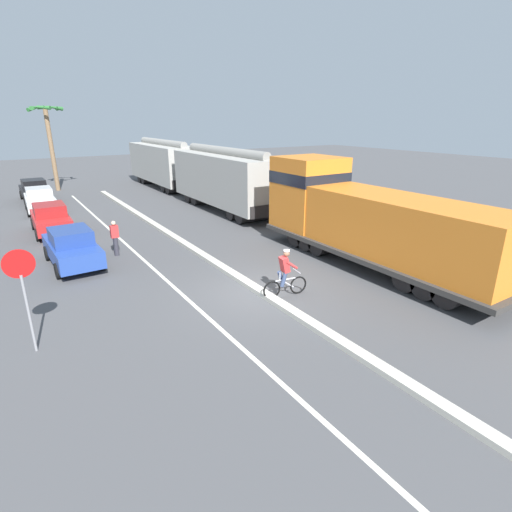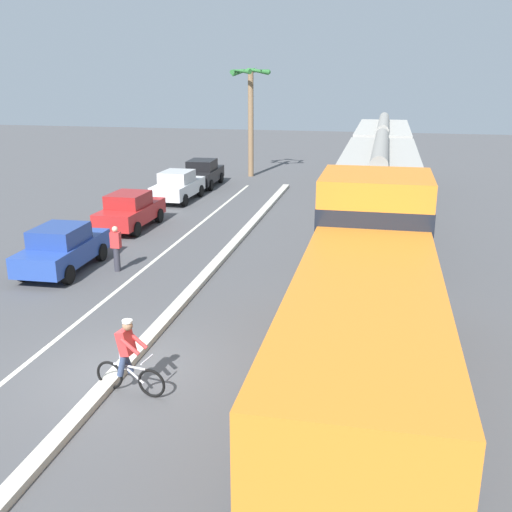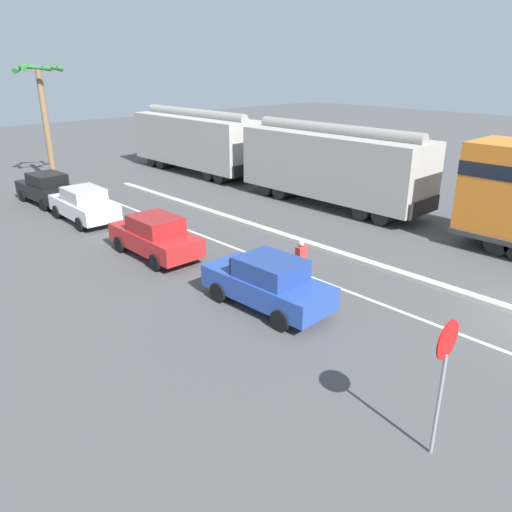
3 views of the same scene
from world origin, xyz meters
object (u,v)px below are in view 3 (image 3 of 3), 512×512
(pedestrian_by_cars, at_px, (301,263))
(parked_car_black, at_px, (47,188))
(parked_car_blue, at_px, (268,282))
(palm_tree_near, at_px, (41,95))
(hopper_car_middle, at_px, (195,141))
(stop_sign, at_px, (444,363))
(hopper_car_lead, at_px, (333,166))
(parked_car_white, at_px, (84,204))
(parked_car_red, at_px, (155,236))

(pedestrian_by_cars, bearing_deg, parked_car_black, 96.37)
(parked_car_blue, xyz_separation_m, palm_tree_near, (2.11, 20.76, 4.44))
(hopper_car_middle, height_order, stop_sign, hopper_car_middle)
(hopper_car_lead, height_order, parked_car_white, hopper_car_lead)
(parked_car_blue, xyz_separation_m, parked_car_red, (-0.09, 6.04, 0.00))
(hopper_car_middle, xyz_separation_m, palm_tree_near, (-8.54, 3.17, 3.18))
(parked_car_black, distance_m, palm_tree_near, 6.44)
(pedestrian_by_cars, bearing_deg, parked_car_red, 108.91)
(parked_car_white, bearing_deg, parked_car_red, -90.82)
(hopper_car_lead, height_order, parked_car_black, hopper_car_lead)
(hopper_car_middle, height_order, palm_tree_near, palm_tree_near)
(parked_car_blue, distance_m, parked_car_black, 16.57)
(pedestrian_by_cars, bearing_deg, parked_car_white, 98.95)
(hopper_car_lead, relative_size, hopper_car_middle, 1.00)
(hopper_car_middle, bearing_deg, stop_sign, -117.77)
(hopper_car_lead, bearing_deg, parked_car_red, 179.72)
(parked_car_white, bearing_deg, hopper_car_lead, -30.26)
(stop_sign, height_order, palm_tree_near, palm_tree_near)
(stop_sign, bearing_deg, palm_tree_near, 81.32)
(hopper_car_middle, bearing_deg, parked_car_red, -132.92)
(pedestrian_by_cars, bearing_deg, stop_sign, -119.74)
(hopper_car_middle, distance_m, parked_car_red, 15.82)
(pedestrian_by_cars, bearing_deg, palm_tree_near, 89.32)
(hopper_car_middle, xyz_separation_m, parked_car_white, (-10.65, -5.39, -1.26))
(hopper_car_middle, distance_m, stop_sign, 27.27)
(parked_car_black, bearing_deg, hopper_car_middle, 5.51)
(parked_car_black, bearing_deg, parked_car_white, -90.76)
(parked_car_red, relative_size, palm_tree_near, 0.59)
(pedestrian_by_cars, bearing_deg, hopper_car_lead, 32.82)
(hopper_car_middle, distance_m, parked_car_blue, 20.60)
(parked_car_white, height_order, parked_car_black, same)
(parked_car_white, distance_m, parked_car_black, 4.36)
(parked_car_red, bearing_deg, parked_car_black, 89.21)
(hopper_car_lead, height_order, parked_car_red, hopper_car_lead)
(parked_car_blue, bearing_deg, parked_car_white, 90.00)
(palm_tree_near, relative_size, pedestrian_by_cars, 4.39)
(parked_car_red, height_order, pedestrian_by_cars, same)
(parked_car_black, relative_size, palm_tree_near, 0.60)
(hopper_car_lead, xyz_separation_m, parked_car_black, (-10.59, 10.58, -1.26))
(parked_car_red, bearing_deg, parked_car_white, 89.18)
(parked_car_blue, height_order, stop_sign, stop_sign)
(parked_car_red, xyz_separation_m, parked_car_black, (0.15, 10.53, 0.00))
(parked_car_white, distance_m, stop_sign, 18.90)
(parked_car_blue, xyz_separation_m, pedestrian_by_cars, (1.87, 0.33, 0.03))
(parked_car_blue, relative_size, parked_car_white, 1.00)
(hopper_car_lead, xyz_separation_m, parked_car_blue, (-10.65, -5.99, -1.26))
(parked_car_black, bearing_deg, hopper_car_lead, -44.96)
(pedestrian_by_cars, bearing_deg, hopper_car_middle, 63.04)
(palm_tree_near, height_order, pedestrian_by_cars, palm_tree_near)
(hopper_car_middle, relative_size, parked_car_white, 2.50)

